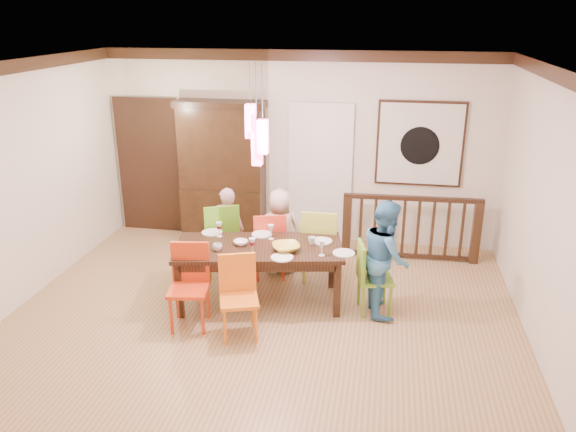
% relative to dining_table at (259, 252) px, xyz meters
% --- Properties ---
extents(floor, '(6.00, 6.00, 0.00)m').
position_rel_dining_table_xyz_m(floor, '(0.12, -0.31, -0.66)').
color(floor, '#987549').
rests_on(floor, ground).
extents(ceiling, '(6.00, 6.00, 0.00)m').
position_rel_dining_table_xyz_m(ceiling, '(0.12, -0.31, 2.24)').
color(ceiling, white).
rests_on(ceiling, wall_back).
extents(wall_back, '(6.00, 0.00, 6.00)m').
position_rel_dining_table_xyz_m(wall_back, '(0.12, 2.19, 0.79)').
color(wall_back, silver).
rests_on(wall_back, floor).
extents(wall_left, '(0.00, 5.00, 5.00)m').
position_rel_dining_table_xyz_m(wall_left, '(-2.88, -0.31, 0.79)').
color(wall_left, silver).
rests_on(wall_left, floor).
extents(wall_right, '(0.00, 5.00, 5.00)m').
position_rel_dining_table_xyz_m(wall_right, '(3.12, -0.31, 0.79)').
color(wall_right, silver).
rests_on(wall_right, floor).
extents(crown_molding, '(6.00, 5.00, 0.16)m').
position_rel_dining_table_xyz_m(crown_molding, '(0.12, -0.31, 2.16)').
color(crown_molding, black).
rests_on(crown_molding, wall_back).
extents(panel_door, '(1.04, 0.07, 2.24)m').
position_rel_dining_table_xyz_m(panel_door, '(-2.28, 2.14, 0.39)').
color(panel_door, black).
rests_on(panel_door, wall_back).
extents(white_doorway, '(0.97, 0.05, 2.22)m').
position_rel_dining_table_xyz_m(white_doorway, '(0.47, 2.15, 0.39)').
color(white_doorway, silver).
rests_on(white_doorway, wall_back).
extents(painting, '(1.25, 0.06, 1.25)m').
position_rel_dining_table_xyz_m(painting, '(1.92, 2.15, 0.94)').
color(painting, black).
rests_on(painting, wall_back).
extents(pendant_cluster, '(0.27, 0.21, 1.14)m').
position_rel_dining_table_xyz_m(pendant_cluster, '(0.00, -0.00, 1.44)').
color(pendant_cluster, '#ED477C').
rests_on(pendant_cluster, ceiling).
extents(dining_table, '(2.14, 1.27, 0.75)m').
position_rel_dining_table_xyz_m(dining_table, '(0.00, 0.00, 0.00)').
color(dining_table, black).
rests_on(dining_table, floor).
extents(chair_far_left, '(0.62, 0.62, 1.03)m').
position_rel_dining_table_xyz_m(chair_far_left, '(-0.71, 0.74, -0.07)').
color(chair_far_left, '#5CA620').
rests_on(chair_far_left, floor).
extents(chair_far_mid, '(0.53, 0.53, 0.95)m').
position_rel_dining_table_xyz_m(chair_far_mid, '(-0.03, 0.72, -0.12)').
color(chair_far_mid, red).
rests_on(chair_far_mid, floor).
extents(chair_far_right, '(0.47, 0.47, 1.03)m').
position_rel_dining_table_xyz_m(chair_far_right, '(0.66, 0.74, -0.07)').
color(chair_far_right, '#A2B038').
rests_on(chair_far_right, floor).
extents(chair_near_left, '(0.50, 0.50, 0.97)m').
position_rel_dining_table_xyz_m(chair_near_left, '(-0.65, -0.72, -0.11)').
color(chair_near_left, red).
rests_on(chair_near_left, floor).
extents(chair_near_mid, '(0.52, 0.52, 0.92)m').
position_rel_dining_table_xyz_m(chair_near_mid, '(-0.04, -0.82, -0.14)').
color(chair_near_mid, orange).
rests_on(chair_near_mid, floor).
extents(chair_end_right, '(0.47, 0.47, 0.88)m').
position_rel_dining_table_xyz_m(chair_end_right, '(1.41, 0.01, -0.16)').
color(chair_end_right, '#659C25').
rests_on(chair_end_right, floor).
extents(china_hutch, '(1.37, 0.46, 2.17)m').
position_rel_dining_table_xyz_m(china_hutch, '(-1.03, 1.98, 0.43)').
color(china_hutch, black).
rests_on(china_hutch, floor).
extents(balustrade, '(1.96, 0.14, 0.96)m').
position_rel_dining_table_xyz_m(balustrade, '(1.86, 1.64, -0.16)').
color(balustrade, black).
rests_on(balustrade, floor).
extents(person_far_left, '(0.48, 0.35, 1.21)m').
position_rel_dining_table_xyz_m(person_far_left, '(-0.62, 0.81, -0.06)').
color(person_far_left, beige).
rests_on(person_far_left, floor).
extents(person_far_mid, '(0.67, 0.53, 1.19)m').
position_rel_dining_table_xyz_m(person_far_mid, '(0.09, 0.90, -0.07)').
color(person_far_mid, '#C4AB94').
rests_on(person_far_mid, floor).
extents(person_end_right, '(0.65, 0.77, 1.40)m').
position_rel_dining_table_xyz_m(person_end_right, '(1.51, 0.04, 0.04)').
color(person_end_right, teal).
rests_on(person_end_right, floor).
extents(serving_bowl, '(0.41, 0.41, 0.08)m').
position_rel_dining_table_xyz_m(serving_bowl, '(0.35, -0.08, 0.13)').
color(serving_bowl, gold).
rests_on(serving_bowl, dining_table).
extents(small_bowl, '(0.22, 0.22, 0.06)m').
position_rel_dining_table_xyz_m(small_bowl, '(-0.22, -0.01, 0.12)').
color(small_bowl, white).
rests_on(small_bowl, dining_table).
extents(cup_left, '(0.14, 0.14, 0.09)m').
position_rel_dining_table_xyz_m(cup_left, '(-0.45, -0.22, 0.13)').
color(cup_left, silver).
rests_on(cup_left, dining_table).
extents(cup_right, '(0.12, 0.12, 0.09)m').
position_rel_dining_table_xyz_m(cup_right, '(0.62, 0.17, 0.13)').
color(cup_right, silver).
rests_on(cup_right, dining_table).
extents(plate_far_left, '(0.26, 0.26, 0.01)m').
position_rel_dining_table_xyz_m(plate_far_left, '(-0.69, 0.31, 0.10)').
color(plate_far_left, white).
rests_on(plate_far_left, dining_table).
extents(plate_far_mid, '(0.26, 0.26, 0.01)m').
position_rel_dining_table_xyz_m(plate_far_mid, '(-0.04, 0.35, 0.10)').
color(plate_far_mid, white).
rests_on(plate_far_mid, dining_table).
extents(plate_far_right, '(0.26, 0.26, 0.01)m').
position_rel_dining_table_xyz_m(plate_far_right, '(0.73, 0.26, 0.10)').
color(plate_far_right, white).
rests_on(plate_far_right, dining_table).
extents(plate_near_left, '(0.26, 0.26, 0.01)m').
position_rel_dining_table_xyz_m(plate_near_left, '(-0.71, -0.26, 0.10)').
color(plate_near_left, white).
rests_on(plate_near_left, dining_table).
extents(plate_near_mid, '(0.26, 0.26, 0.01)m').
position_rel_dining_table_xyz_m(plate_near_mid, '(0.34, -0.30, 0.10)').
color(plate_near_mid, white).
rests_on(plate_near_mid, dining_table).
extents(plate_end_right, '(0.26, 0.26, 0.01)m').
position_rel_dining_table_xyz_m(plate_end_right, '(1.03, -0.05, 0.10)').
color(plate_end_right, white).
rests_on(plate_end_right, dining_table).
extents(wine_glass_a, '(0.08, 0.08, 0.19)m').
position_rel_dining_table_xyz_m(wine_glass_a, '(-0.56, 0.21, 0.18)').
color(wine_glass_a, '#590C19').
rests_on(wine_glass_a, dining_table).
extents(wine_glass_b, '(0.08, 0.08, 0.19)m').
position_rel_dining_table_xyz_m(wine_glass_b, '(0.10, 0.24, 0.18)').
color(wine_glass_b, silver).
rests_on(wine_glass_b, dining_table).
extents(wine_glass_c, '(0.08, 0.08, 0.19)m').
position_rel_dining_table_xyz_m(wine_glass_c, '(-0.02, -0.23, 0.18)').
color(wine_glass_c, '#590C19').
rests_on(wine_glass_c, dining_table).
extents(wine_glass_d, '(0.08, 0.08, 0.19)m').
position_rel_dining_table_xyz_m(wine_glass_d, '(0.78, -0.15, 0.18)').
color(wine_glass_d, silver).
rests_on(wine_glass_d, dining_table).
extents(napkin, '(0.18, 0.14, 0.01)m').
position_rel_dining_table_xyz_m(napkin, '(-0.13, -0.41, 0.10)').
color(napkin, '#D83359').
rests_on(napkin, dining_table).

